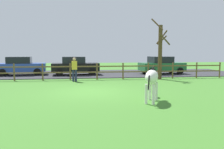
% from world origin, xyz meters
% --- Properties ---
extents(ground_plane, '(60.00, 60.00, 0.00)m').
position_xyz_m(ground_plane, '(0.00, 0.00, 0.00)').
color(ground_plane, '#3D7528').
extents(parking_asphalt, '(28.00, 7.40, 0.05)m').
position_xyz_m(parking_asphalt, '(0.00, 9.30, 0.03)').
color(parking_asphalt, '#2D2D33').
rests_on(parking_asphalt, ground_plane).
extents(paddock_fence, '(21.40, 0.11, 1.21)m').
position_xyz_m(paddock_fence, '(-0.35, 5.00, 0.69)').
color(paddock_fence, brown).
rests_on(paddock_fence, ground_plane).
extents(bare_tree, '(1.37, 1.31, 4.44)m').
position_xyz_m(bare_tree, '(5.26, 4.62, 2.14)').
color(bare_tree, '#513A23').
rests_on(bare_tree, ground_plane).
extents(zebra, '(1.10, 1.78, 1.41)m').
position_xyz_m(zebra, '(2.39, -2.60, 0.93)').
color(zebra, white).
rests_on(zebra, ground_plane).
extents(crow_on_grass, '(0.21, 0.10, 0.20)m').
position_xyz_m(crow_on_grass, '(3.09, 0.42, 0.13)').
color(crow_on_grass, black).
rests_on(crow_on_grass, ground_plane).
extents(parked_car_black, '(4.11, 2.12, 1.56)m').
position_xyz_m(parked_car_black, '(-1.09, 8.24, 0.84)').
color(parked_car_black, black).
rests_on(parked_car_black, parking_asphalt).
extents(parked_car_blue, '(4.16, 2.24, 1.56)m').
position_xyz_m(parked_car_blue, '(-5.70, 8.68, 0.84)').
color(parked_car_blue, '#2D4CAD').
rests_on(parked_car_blue, parking_asphalt).
extents(parked_car_green, '(4.18, 2.28, 1.56)m').
position_xyz_m(parked_car_green, '(6.63, 8.08, 0.84)').
color(parked_car_green, '#236B38').
rests_on(parked_car_green, parking_asphalt).
extents(visitor_near_fence, '(0.36, 0.23, 1.64)m').
position_xyz_m(visitor_near_fence, '(-0.98, 4.12, 0.91)').
color(visitor_near_fence, '#232847').
rests_on(visitor_near_fence, ground_plane).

